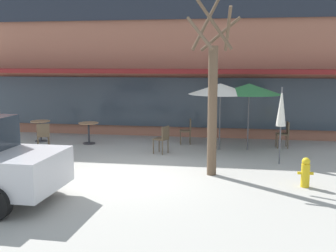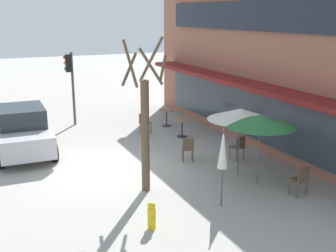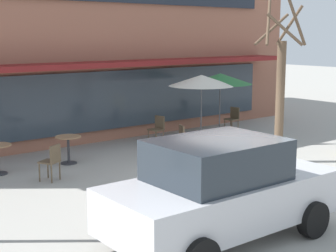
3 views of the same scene
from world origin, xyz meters
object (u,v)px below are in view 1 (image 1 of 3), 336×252
at_px(cafe_chair_2, 43,134).
at_px(cafe_chair_3, 187,129).
at_px(cafe_chair_1, 285,132).
at_px(patio_umbrella_green_folded, 249,89).
at_px(patio_umbrella_cream_folded, 220,89).
at_px(patio_umbrella_corner_open, 281,107).
at_px(cafe_chair_0, 163,137).
at_px(fire_hydrant, 305,172).
at_px(cafe_table_streetside, 41,127).
at_px(street_tree, 213,97).
at_px(cafe_table_near_wall, 89,129).

height_order(cafe_chair_2, cafe_chair_3, same).
bearing_deg(cafe_chair_1, cafe_chair_2, -167.89).
xyz_separation_m(patio_umbrella_green_folded, cafe_chair_2, (-6.67, -1.12, -1.50)).
height_order(patio_umbrella_cream_folded, patio_umbrella_corner_open, same).
relative_size(cafe_chair_0, cafe_chair_2, 1.00).
bearing_deg(cafe_chair_2, patio_umbrella_green_folded, 9.53).
distance_m(cafe_chair_0, fire_hydrant, 4.93).
xyz_separation_m(cafe_chair_0, cafe_chair_3, (0.58, 1.72, 0.00)).
bearing_deg(fire_hydrant, patio_umbrella_corner_open, 99.92).
distance_m(cafe_table_streetside, patio_umbrella_corner_open, 8.65).
xyz_separation_m(cafe_chair_1, street_tree, (-2.22, -3.86, 1.50)).
relative_size(cafe_chair_2, cafe_chair_3, 1.00).
bearing_deg(cafe_chair_1, cafe_table_near_wall, -176.42).
xyz_separation_m(cafe_chair_2, street_tree, (5.69, -2.17, 1.50)).
xyz_separation_m(patio_umbrella_green_folded, cafe_chair_3, (-2.09, 0.69, -1.50)).
relative_size(cafe_chair_1, street_tree, 0.20).
bearing_deg(patio_umbrella_green_folded, cafe_chair_1, 24.97).
bearing_deg(cafe_chair_2, street_tree, -20.83).
relative_size(cafe_chair_1, cafe_chair_2, 1.00).
bearing_deg(fire_hydrant, street_tree, 161.84).
bearing_deg(patio_umbrella_green_folded, cafe_table_streetside, 177.80).
bearing_deg(patio_umbrella_corner_open, street_tree, -141.38).
relative_size(cafe_table_streetside, patio_umbrella_cream_folded, 0.35).
xyz_separation_m(cafe_table_near_wall, cafe_chair_3, (3.47, 0.54, 0.01)).
height_order(patio_umbrella_corner_open, fire_hydrant, patio_umbrella_corner_open).
height_order(patio_umbrella_green_folded, fire_hydrant, patio_umbrella_green_folded).
bearing_deg(cafe_table_streetside, fire_hydrant, -26.31).
relative_size(patio_umbrella_corner_open, cafe_chair_2, 2.47).
distance_m(cafe_chair_0, cafe_chair_1, 4.23).
xyz_separation_m(cafe_table_streetside, cafe_chair_1, (8.69, 0.29, 0.01)).
bearing_deg(cafe_chair_2, cafe_chair_1, 12.11).
xyz_separation_m(cafe_chair_0, fire_hydrant, (3.92, -2.98, -0.17)).
relative_size(patio_umbrella_corner_open, cafe_chair_1, 2.47).
distance_m(patio_umbrella_corner_open, fire_hydrant, 2.58).
relative_size(cafe_chair_2, street_tree, 0.20).
height_order(cafe_table_near_wall, street_tree, street_tree).
xyz_separation_m(cafe_chair_3, street_tree, (1.11, -3.98, 1.50)).
relative_size(patio_umbrella_green_folded, fire_hydrant, 3.12).
height_order(cafe_table_streetside, street_tree, street_tree).
distance_m(patio_umbrella_green_folded, cafe_chair_3, 2.66).
bearing_deg(cafe_chair_3, patio_umbrella_corner_open, -40.27).
height_order(cafe_chair_0, cafe_chair_3, same).
xyz_separation_m(patio_umbrella_corner_open, cafe_chair_1, (0.38, 2.39, -1.10)).
xyz_separation_m(patio_umbrella_corner_open, street_tree, (-1.85, -1.47, 0.40)).
relative_size(patio_umbrella_cream_folded, cafe_chair_1, 2.47).
bearing_deg(cafe_chair_1, fire_hydrant, -89.87).
bearing_deg(street_tree, cafe_table_near_wall, 143.11).
xyz_separation_m(cafe_table_near_wall, patio_umbrella_cream_folded, (4.63, -0.24, 1.51)).
xyz_separation_m(patio_umbrella_cream_folded, cafe_chair_0, (-1.75, -0.94, -1.50)).
relative_size(patio_umbrella_green_folded, cafe_chair_2, 2.47).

